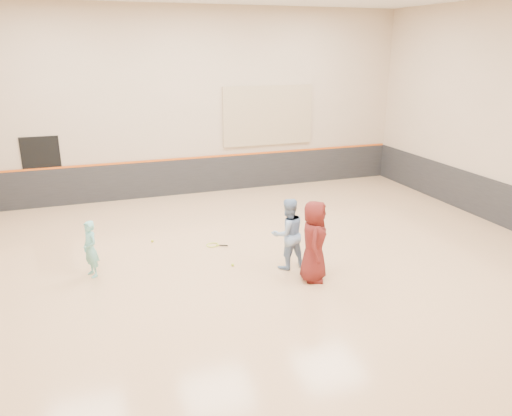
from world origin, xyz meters
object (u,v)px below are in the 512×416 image
object	(u,v)px
spare_racket	(212,244)
instructor	(288,234)
young_man	(314,241)
girl	(90,249)

from	to	relation	value
spare_racket	instructor	bearing A→B (deg)	-54.81
young_man	instructor	bearing A→B (deg)	45.97
young_man	spare_racket	size ratio (longest dim) A/B	2.59
young_man	spare_racket	world-z (taller)	young_man
girl	young_man	xyz separation A→B (m)	(4.43, -1.76, 0.25)
girl	spare_racket	size ratio (longest dim) A/B	1.84
girl	spare_racket	bearing A→B (deg)	82.98
girl	spare_racket	world-z (taller)	girl
girl	young_man	size ratio (longest dim) A/B	0.71
instructor	young_man	world-z (taller)	young_man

